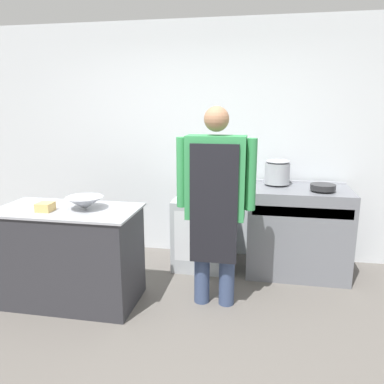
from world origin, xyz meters
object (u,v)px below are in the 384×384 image
Objects in this scene: stove at (297,231)px; fridge_unit at (204,231)px; mixing_bowl at (85,203)px; plastic_tub at (45,207)px; person_cook at (215,195)px; stock_pot at (277,171)px; saute_pan at (323,187)px.

fridge_unit is at bearing 178.45° from stove.
mixing_bowl is 0.33m from plastic_tub.
person_cook reaches higher than mixing_bowl.
person_cook reaches higher than fridge_unit.
mixing_bowl is at bearing 22.04° from plastic_tub.
mixing_bowl is (-1.13, -0.16, -0.08)m from person_cook.
stove is 3.93× the size of stock_pot.
plastic_tub is at bearing -148.35° from stock_pot.
saute_pan is at bearing 22.28° from plastic_tub.
stove is at bearing 26.54° from plastic_tub.
plastic_tub is (-0.31, -0.12, -0.02)m from mixing_bowl.
mixing_bowl is 1.33× the size of saute_pan.
person_cook is 6.69× the size of stock_pot.
mixing_bowl is 2.54× the size of plastic_tub.
plastic_tub reaches higher than stove.
person_cook is at bearing 11.17° from plastic_tub.
fridge_unit is 3.18× the size of saute_pan.
person_cook is 1.09m from stock_pot.
stock_pot is (1.99, 1.23, 0.16)m from plastic_tub.
saute_pan is (2.43, 1.00, 0.06)m from plastic_tub.
mixing_bowl reaches higher than plastic_tub.
stock_pot is (0.55, 0.94, 0.07)m from person_cook.
mixing_bowl is at bearing -152.78° from stove.
plastic_tub is 0.52× the size of saute_pan.
plastic_tub is (-1.44, -0.28, -0.10)m from person_cook.
plastic_tub is 2.34m from stock_pot.
plastic_tub is at bearing -157.72° from saute_pan.
plastic_tub is (-2.22, -1.11, 0.45)m from stove.
person_cook is 1.22m from saute_pan.
stove is 2.21m from mixing_bowl.
person_cook is (-0.79, -0.83, 0.55)m from stove.
stove reaches higher than fridge_unit.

